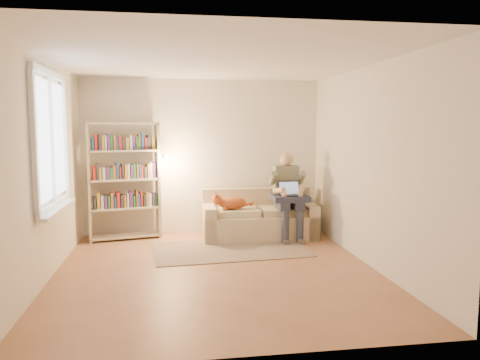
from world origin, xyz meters
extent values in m
plane|color=brown|center=(0.00, 0.00, 0.00)|extent=(4.50, 4.50, 0.00)
cube|color=white|center=(0.00, 0.00, 2.60)|extent=(4.00, 4.50, 0.02)
cube|color=silver|center=(-2.00, 0.00, 1.30)|extent=(0.02, 4.50, 2.60)
cube|color=silver|center=(2.00, 0.00, 1.30)|extent=(0.02, 4.50, 2.60)
cube|color=silver|center=(0.00, 2.25, 1.30)|extent=(4.00, 0.02, 2.60)
cube|color=silver|center=(0.00, -2.25, 1.30)|extent=(4.00, 0.02, 2.60)
plane|color=white|center=(-1.97, 0.20, 1.65)|extent=(0.00, 1.50, 1.50)
cube|color=white|center=(-1.96, 0.20, 2.44)|extent=(0.05, 1.50, 0.08)
cube|color=white|center=(-1.96, 0.20, 0.86)|extent=(0.05, 1.50, 0.08)
cube|color=white|center=(-1.96, 0.20, 1.65)|extent=(0.04, 0.05, 1.50)
cube|color=white|center=(-1.92, 0.20, 0.81)|extent=(0.12, 1.52, 0.04)
cube|color=#C4B08B|center=(0.88, 1.70, 0.19)|extent=(1.83, 0.84, 0.38)
cube|color=#C4B08B|center=(0.88, 2.02, 0.58)|extent=(1.83, 0.20, 0.39)
cube|color=#C4B08B|center=(0.06, 1.71, 0.27)|extent=(0.19, 0.82, 0.55)
cube|color=#C4B08B|center=(1.70, 1.69, 0.27)|extent=(0.19, 0.82, 0.55)
cube|color=beige|center=(0.47, 1.66, 0.44)|extent=(0.78, 0.56, 0.11)
cube|color=beige|center=(1.29, 1.65, 0.44)|extent=(0.78, 0.56, 0.11)
cube|color=slate|center=(1.33, 1.72, 0.91)|extent=(0.40, 0.22, 0.54)
sphere|color=tan|center=(1.33, 1.70, 1.28)|extent=(0.22, 0.22, 0.22)
cube|color=#313444|center=(1.21, 1.47, 0.58)|extent=(0.16, 0.44, 0.17)
cube|color=#313444|center=(1.44, 1.47, 0.58)|extent=(0.16, 0.44, 0.17)
cylinder|color=#313444|center=(1.21, 1.25, 0.26)|extent=(0.11, 0.11, 0.51)
cylinder|color=#313444|center=(1.44, 1.25, 0.26)|extent=(0.11, 0.11, 0.51)
ellipsoid|color=#D06028|center=(0.47, 1.63, 0.59)|extent=(0.45, 0.24, 0.20)
sphere|color=#D06028|center=(0.21, 1.60, 0.66)|extent=(0.16, 0.16, 0.16)
cylinder|color=#D06028|center=(0.70, 1.68, 0.55)|extent=(0.22, 0.05, 0.06)
cube|color=#242940|center=(1.32, 1.45, 0.68)|extent=(0.57, 0.47, 0.09)
cube|color=black|center=(1.32, 1.41, 0.73)|extent=(0.34, 0.24, 0.02)
cube|color=black|center=(1.32, 1.52, 0.84)|extent=(0.34, 0.10, 0.22)
plane|color=#8CA5CC|center=(1.32, 1.52, 0.84)|extent=(0.31, 0.12, 0.29)
cube|color=beige|center=(-1.82, 1.79, 0.95)|extent=(0.10, 0.29, 1.89)
cube|color=beige|center=(-0.76, 2.01, 0.95)|extent=(0.10, 0.29, 1.89)
cube|color=beige|center=(-1.29, 1.90, 0.05)|extent=(1.16, 0.51, 0.03)
cube|color=beige|center=(-1.29, 1.90, 0.51)|extent=(1.16, 0.51, 0.03)
cube|color=beige|center=(-1.29, 1.90, 0.97)|extent=(1.16, 0.51, 0.03)
cube|color=beige|center=(-1.29, 1.90, 1.43)|extent=(1.16, 0.51, 0.03)
cube|color=beige|center=(-1.29, 1.90, 1.86)|extent=(1.16, 0.51, 0.03)
cube|color=silver|center=(-1.29, 1.90, 0.64)|extent=(0.99, 0.42, 0.22)
cube|color=#66337F|center=(-1.29, 1.90, 1.10)|extent=(0.99, 0.42, 0.22)
cube|color=#267233|center=(-1.29, 1.90, 1.56)|extent=(0.99, 0.42, 0.22)
cylinder|color=beige|center=(-0.84, 2.00, 1.01)|extent=(0.10, 0.10, 0.04)
cone|color=beige|center=(-0.65, 1.91, 1.29)|extent=(0.15, 0.17, 0.16)
cube|color=#7D6D5B|center=(0.30, 0.98, 0.01)|extent=(2.32, 1.48, 0.01)
camera|label=1|loc=(-0.57, -5.71, 1.80)|focal=35.00mm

